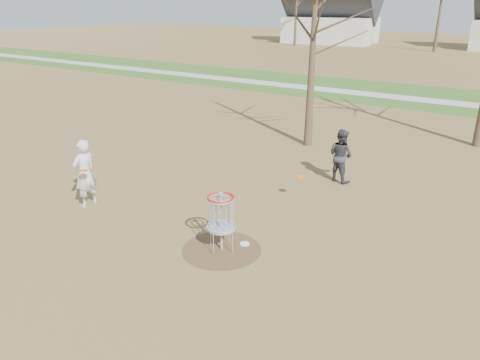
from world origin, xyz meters
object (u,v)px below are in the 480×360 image
(disc_grounded, at_px, (245,244))
(disc_golf_basket, at_px, (221,213))
(player_standing, at_px, (85,173))
(player_throwing, at_px, (341,155))

(disc_grounded, bearing_deg, disc_golf_basket, -121.81)
(player_standing, height_order, disc_golf_basket, player_standing)
(player_throwing, height_order, disc_golf_basket, player_throwing)
(player_standing, bearing_deg, disc_grounded, 97.59)
(disc_grounded, relative_size, disc_golf_basket, 0.16)
(player_standing, bearing_deg, disc_golf_basket, 91.81)
(player_throwing, relative_size, disc_golf_basket, 1.22)
(disc_golf_basket, bearing_deg, player_standing, -179.62)
(player_throwing, xyz_separation_m, disc_grounded, (-0.21, -5.05, -0.80))
(player_standing, relative_size, disc_golf_basket, 1.38)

